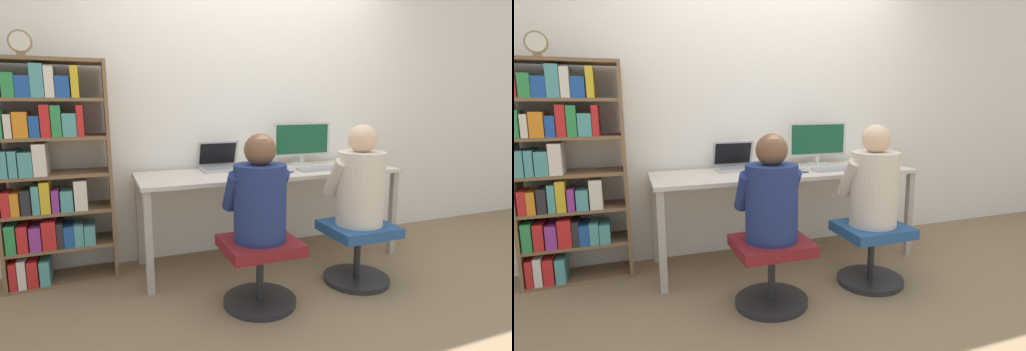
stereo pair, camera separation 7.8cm
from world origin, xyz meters
The scene contains 13 objects.
ground_plane centered at (0.00, 0.00, 0.00)m, with size 14.00×14.00×0.00m, color #846B4C.
wall_back centered at (0.00, 0.72, 1.30)m, with size 10.00×0.05×2.60m.
desk centered at (0.00, 0.33, 0.68)m, with size 2.11×0.65×0.75m.
desktop_monitor centered at (0.39, 0.53, 0.94)m, with size 0.56×0.19×0.37m.
laptop centered at (-0.36, 0.53, 0.80)m, with size 0.35×0.31×0.23m.
keyboard centered at (0.41, 0.20, 0.76)m, with size 0.41×0.14×0.03m.
computer_mouse_by_keyboard centered at (0.12, 0.22, 0.76)m, with size 0.07×0.11×0.03m.
office_chair_left centered at (0.41, -0.31, 0.26)m, with size 0.47×0.47×0.43m.
office_chair_right centered at (-0.37, -0.36, 0.26)m, with size 0.47×0.47×0.43m.
person_at_monitor centered at (0.41, -0.31, 0.74)m, with size 0.41×0.35×0.71m.
person_at_laptop centered at (-0.37, -0.36, 0.72)m, with size 0.41×0.34×0.67m.
bookshelf centered at (-1.63, 0.48, 0.81)m, with size 0.73×0.31×1.58m.
desk_clock centered at (-1.70, 0.41, 1.67)m, with size 0.14×0.03×0.16m.
Camera 2 is at (-1.22, -2.62, 1.28)m, focal length 28.00 mm.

